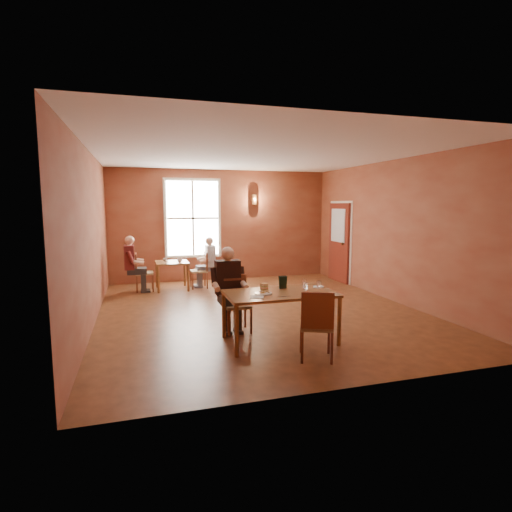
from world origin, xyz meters
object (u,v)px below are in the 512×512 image
object	(u,v)px
chair_diner_main	(237,304)
diner_main	(237,292)
diner_white	(200,264)
second_table	(172,276)
diner_maroon	(143,264)
chair_diner_white	(199,270)
chair_empty	(316,324)
main_table	(280,317)
chair_diner_maroon	(144,272)

from	to	relation	value
chair_diner_main	diner_main	xyz separation A→B (m)	(0.00, -0.03, 0.20)
chair_diner_main	diner_white	distance (m)	3.65
second_table	diner_maroon	xyz separation A→B (m)	(-0.68, 0.00, 0.31)
chair_diner_white	chair_empty	bearing A→B (deg)	-170.81
diner_main	second_table	distance (m)	3.76
main_table	diner_main	bearing A→B (deg)	128.88
chair_diner_main	chair_diner_white	xyz separation A→B (m)	(-0.08, 3.65, -0.01)
main_table	diner_maroon	xyz separation A→B (m)	(-1.91, 4.30, 0.27)
chair_diner_main	diner_white	world-z (taller)	diner_white
chair_empty	chair_diner_white	xyz separation A→B (m)	(-0.82, 5.07, -0.03)
chair_diner_main	chair_diner_white	distance (m)	3.65
second_table	diner_white	xyz separation A→B (m)	(0.68, 0.00, 0.27)
diner_main	diner_white	bearing A→B (deg)	-89.17
diner_main	chair_diner_maroon	world-z (taller)	diner_main
second_table	chair_diner_maroon	world-z (taller)	chair_diner_maroon
diner_white	diner_main	bearing A→B (deg)	-179.17
diner_main	chair_empty	world-z (taller)	diner_main
diner_white	chair_diner_white	bearing A→B (deg)	90.00
main_table	chair_diner_white	bearing A→B (deg)	97.73
diner_maroon	diner_white	bearing A→B (deg)	90.00
chair_diner_main	second_table	world-z (taller)	chair_diner_main
chair_diner_white	chair_diner_maroon	size ratio (longest dim) A/B	0.97
second_table	diner_maroon	distance (m)	0.75
chair_empty	diner_maroon	bearing A→B (deg)	134.09
chair_empty	diner_white	distance (m)	5.13
diner_white	diner_maroon	bearing A→B (deg)	90.00
chair_empty	diner_maroon	distance (m)	5.51
chair_diner_main	diner_main	world-z (taller)	diner_main
chair_diner_white	chair_diner_maroon	bearing A→B (deg)	90.00
chair_diner_white	diner_maroon	distance (m)	1.35
chair_diner_maroon	diner_main	bearing A→B (deg)	20.61
chair_diner_main	diner_maroon	bearing A→B (deg)	-68.83
chair_empty	diner_main	bearing A→B (deg)	139.04
main_table	chair_diner_white	size ratio (longest dim) A/B	1.82
chair_diner_maroon	second_table	bearing A→B (deg)	90.00
diner_main	chair_diner_white	size ratio (longest dim) A/B	1.48
chair_diner_main	chair_diner_white	world-z (taller)	chair_diner_main
diner_white	diner_maroon	distance (m)	1.36
diner_main	chair_empty	distance (m)	1.58
chair_empty	diner_maroon	size ratio (longest dim) A/B	0.73
diner_maroon	chair_empty	bearing A→B (deg)	22.99
diner_main	second_table	world-z (taller)	diner_main
diner_maroon	chair_diner_maroon	bearing A→B (deg)	90.00
chair_diner_white	diner_white	xyz separation A→B (m)	(0.03, 0.00, 0.16)
diner_white	chair_diner_maroon	xyz separation A→B (m)	(-1.33, 0.00, -0.15)
diner_main	second_table	bearing A→B (deg)	-78.73
chair_diner_maroon	chair_diner_main	bearing A→B (deg)	20.76
second_table	diner_white	bearing A→B (deg)	0.00
chair_diner_main	chair_empty	size ratio (longest dim) A/B	0.96
main_table	chair_diner_main	world-z (taller)	chair_diner_main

